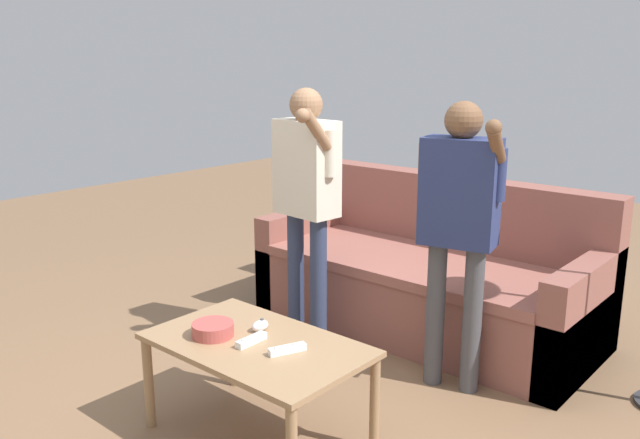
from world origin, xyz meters
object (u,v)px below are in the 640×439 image
(player_left, at_px, (306,187))
(game_remote_wand_far, at_px, (287,349))
(couch, at_px, (429,279))
(game_remote_nunchuk, at_px, (260,326))
(game_remote_wand_near, at_px, (251,340))
(snack_bowl, at_px, (213,329))
(player_right, at_px, (459,214))
(coffee_table, at_px, (257,354))

(player_left, distance_m, game_remote_wand_far, 1.22)
(couch, relative_size, player_left, 1.39)
(game_remote_nunchuk, bearing_deg, game_remote_wand_far, -19.00)
(game_remote_wand_near, xyz_separation_m, game_remote_wand_far, (0.18, 0.03, -0.00))
(snack_bowl, relative_size, game_remote_wand_near, 1.16)
(snack_bowl, xyz_separation_m, game_remote_wand_near, (0.19, 0.06, -0.01))
(player_right, relative_size, game_remote_wand_near, 9.16)
(couch, distance_m, coffee_table, 1.59)
(game_remote_wand_near, height_order, game_remote_wand_far, same)
(snack_bowl, xyz_separation_m, player_left, (-0.33, 0.98, 0.45))
(coffee_table, bearing_deg, couch, 94.00)
(couch, xyz_separation_m, game_remote_wand_near, (0.10, -1.61, 0.17))
(coffee_table, bearing_deg, game_remote_nunchuk, 128.58)
(snack_bowl, height_order, player_left, player_left)
(game_remote_nunchuk, height_order, game_remote_wand_far, game_remote_nunchuk)
(game_remote_wand_far, bearing_deg, player_right, 76.32)
(coffee_table, height_order, snack_bowl, snack_bowl)
(game_remote_nunchuk, relative_size, game_remote_wand_near, 0.55)
(couch, bearing_deg, player_left, -121.12)
(game_remote_wand_far, bearing_deg, snack_bowl, -166.21)
(game_remote_nunchuk, xyz_separation_m, player_left, (-0.45, 0.81, 0.45))
(coffee_table, distance_m, game_remote_wand_far, 0.19)
(snack_bowl, relative_size, game_remote_nunchuk, 2.09)
(game_remote_wand_near, relative_size, game_remote_wand_far, 0.97)
(player_left, bearing_deg, game_remote_nunchuk, -61.10)
(couch, height_order, game_remote_wand_far, couch)
(player_left, height_order, game_remote_wand_far, player_left)
(couch, height_order, player_left, player_left)
(snack_bowl, xyz_separation_m, player_right, (0.60, 1.05, 0.43))
(game_remote_wand_near, bearing_deg, coffee_table, 76.49)
(game_remote_wand_far, bearing_deg, player_left, 127.84)
(couch, relative_size, player_right, 1.42)
(player_right, distance_m, player_left, 0.93)
(game_remote_nunchuk, relative_size, player_left, 0.06)
(snack_bowl, distance_m, game_remote_nunchuk, 0.21)
(player_left, xyz_separation_m, game_remote_wand_far, (0.70, -0.90, -0.46))
(coffee_table, xyz_separation_m, snack_bowl, (-0.19, -0.08, 0.09))
(game_remote_nunchuk, height_order, game_remote_wand_near, game_remote_nunchuk)
(coffee_table, distance_m, game_remote_wand_near, 0.08)
(snack_bowl, distance_m, game_remote_wand_far, 0.38)
(game_remote_wand_far, bearing_deg, couch, 100.21)
(couch, relative_size, game_remote_wand_near, 13.05)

